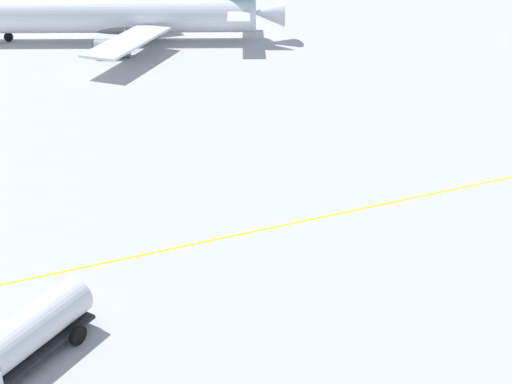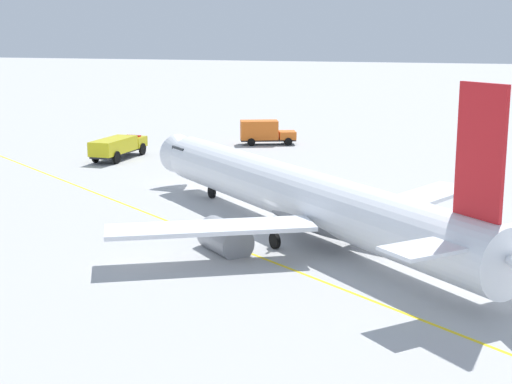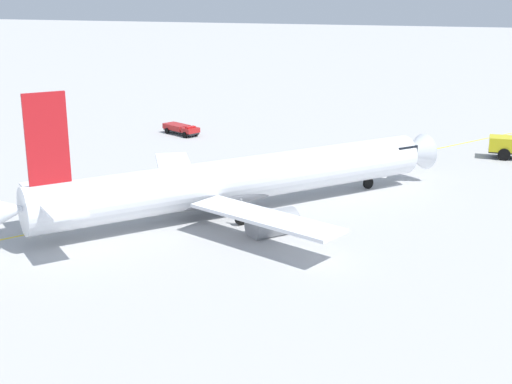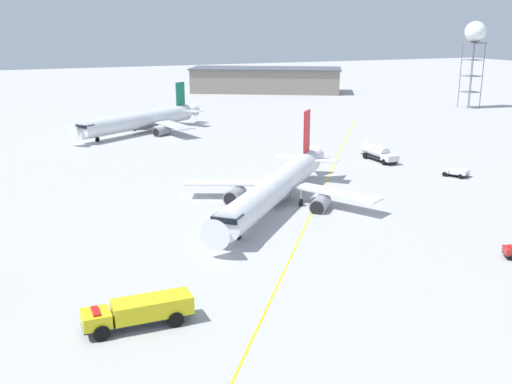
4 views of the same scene
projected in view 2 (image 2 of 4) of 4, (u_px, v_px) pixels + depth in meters
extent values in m
plane|color=#B2B2B2|center=(279.00, 234.00, 55.29)|extent=(600.00, 600.00, 0.00)
cylinder|color=white|center=(301.00, 195.00, 54.15)|extent=(28.47, 30.41, 3.87)
cone|color=white|center=(184.00, 156.00, 71.23)|extent=(4.73, 4.69, 3.67)
cube|color=black|center=(194.00, 150.00, 69.18)|extent=(4.04, 3.99, 0.70)
ellipsoid|color=gray|center=(316.00, 215.00, 52.77)|extent=(11.78, 12.36, 2.13)
cube|color=red|center=(480.00, 152.00, 38.89)|extent=(2.35, 2.52, 6.99)
cube|color=white|center=(430.00, 248.00, 38.34)|extent=(5.24, 5.12, 0.20)
cube|color=white|center=(210.00, 228.00, 47.97)|extent=(9.04, 13.13, 0.28)
cube|color=white|center=(417.00, 199.00, 56.20)|extent=(13.35, 8.20, 0.28)
cylinder|color=gray|center=(225.00, 238.00, 50.78)|extent=(4.39, 4.48, 2.32)
cylinder|color=black|center=(211.00, 232.00, 52.51)|extent=(1.55, 1.45, 1.97)
cylinder|color=gray|center=(380.00, 215.00, 57.11)|extent=(4.39, 4.48, 2.32)
cylinder|color=black|center=(363.00, 210.00, 58.83)|extent=(1.55, 1.45, 1.97)
cylinder|color=#9EA0A5|center=(212.00, 182.00, 66.68)|extent=(0.20, 0.20, 1.73)
cylinder|color=black|center=(212.00, 192.00, 66.86)|extent=(0.97, 1.01, 1.10)
cylinder|color=#9EA0A5|center=(275.00, 228.00, 51.25)|extent=(0.20, 0.20, 1.73)
cylinder|color=black|center=(275.00, 241.00, 51.43)|extent=(0.97, 1.01, 1.10)
cylinder|color=#9EA0A5|center=(355.00, 216.00, 54.48)|extent=(0.20, 0.20, 1.73)
cylinder|color=black|center=(354.00, 228.00, 54.66)|extent=(0.97, 1.01, 1.10)
cube|color=#232326|center=(268.00, 140.00, 98.17)|extent=(4.63, 7.33, 0.20)
cube|color=orange|center=(287.00, 135.00, 98.25)|extent=(3.09, 2.90, 1.00)
cube|color=black|center=(295.00, 134.00, 98.29)|extent=(1.95, 0.86, 0.56)
cube|color=orange|center=(259.00, 130.00, 97.81)|extent=(4.09, 5.33, 2.40)
cylinder|color=black|center=(286.00, 139.00, 99.60)|extent=(0.64, 1.03, 1.00)
cylinder|color=black|center=(288.00, 142.00, 97.19)|extent=(0.64, 1.03, 1.00)
cylinder|color=black|center=(250.00, 139.00, 99.22)|extent=(0.64, 1.03, 1.00)
cylinder|color=black|center=(251.00, 142.00, 96.81)|extent=(0.64, 1.03, 1.00)
cube|color=#232326|center=(119.00, 152.00, 87.15)|extent=(9.54, 2.26, 0.20)
cube|color=yellow|center=(133.00, 142.00, 90.33)|extent=(2.41, 2.62, 1.20)
cube|color=black|center=(137.00, 139.00, 91.31)|extent=(0.09, 2.20, 0.67)
cube|color=yellow|center=(113.00, 146.00, 85.75)|extent=(6.94, 2.64, 1.60)
cube|color=red|center=(133.00, 136.00, 90.18)|extent=(0.61, 1.83, 0.16)
cylinder|color=black|center=(123.00, 148.00, 90.67)|extent=(1.40, 0.29, 1.40)
cylinder|color=black|center=(142.00, 149.00, 89.89)|extent=(1.40, 0.29, 1.40)
cylinder|color=black|center=(96.00, 156.00, 84.73)|extent=(1.40, 0.29, 1.40)
cylinder|color=black|center=(117.00, 158.00, 83.94)|extent=(1.40, 0.29, 1.40)
cube|color=yellow|center=(225.00, 243.00, 52.75)|extent=(102.68, 142.92, 0.01)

